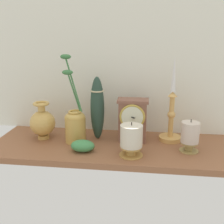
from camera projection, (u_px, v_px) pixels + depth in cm
name	position (u px, v px, depth cm)	size (l,w,h in cm)	color
ground_plane	(112.00, 147.00, 113.93)	(100.00, 36.00, 2.40)	brown
back_wall	(117.00, 61.00, 122.21)	(120.00, 2.00, 65.00)	white
mantel_clock	(133.00, 120.00, 114.95)	(12.83, 9.36, 18.19)	brown
candlestick_tall_left	(171.00, 117.00, 115.21)	(9.48, 9.48, 36.17)	tan
brass_vase_bulbous	(42.00, 122.00, 118.12)	(10.90, 10.90, 16.31)	tan
brass_vase_jar	(75.00, 123.00, 114.25)	(9.86, 8.64, 36.37)	gold
pillar_candle_front	(131.00, 139.00, 101.71)	(8.95, 8.95, 13.16)	tan
pillar_candle_near_clock	(190.00, 135.00, 105.47)	(7.40, 7.40, 12.98)	#A78E4F
tall_ceramic_vase	(97.00, 108.00, 116.32)	(5.87, 5.87, 27.23)	#273F32
ivy_sprig	(83.00, 146.00, 106.48)	(9.33, 6.53, 4.58)	#43894E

